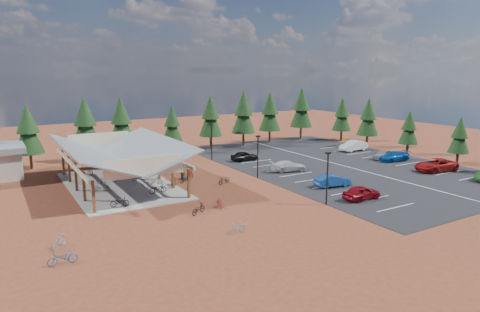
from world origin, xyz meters
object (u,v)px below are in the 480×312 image
at_px(lamp_post_2, 212,140).
at_px(car_4, 244,156).
at_px(bike_12, 198,209).
at_px(car_3, 289,166).
at_px(bike_7, 132,167).
at_px(car_0, 362,193).
at_px(bike_9, 60,241).
at_px(trash_bin_1, 183,176).
at_px(bike_11, 219,203).
at_px(bike_0, 120,202).
at_px(car_9, 354,146).
at_px(bike_pavilion, 118,152).
at_px(car_6, 436,165).
at_px(bike_10, 63,258).
at_px(lamp_post_1, 258,154).
at_px(bike_13, 237,228).
at_px(lamp_post_0, 327,175).
at_px(bike_14, 186,179).
at_px(bike_4, 158,188).
at_px(bike_3, 86,172).
at_px(bike_6, 139,177).
at_px(trash_bin_0, 174,182).
at_px(car_7, 394,156).
at_px(bike_16, 224,180).
at_px(car_1, 333,181).
at_px(bike_2, 109,179).
at_px(bike_1, 101,187).
at_px(car_8, 384,154).

relative_size(lamp_post_2, car_4, 1.31).
distance_m(bike_12, car_3, 19.10).
relative_size(bike_7, car_0, 0.45).
distance_m(bike_9, car_4, 33.22).
distance_m(trash_bin_1, bike_11, 11.68).
bearing_deg(bike_0, car_9, -66.98).
bearing_deg(bike_pavilion, car_6, -20.50).
bearing_deg(bike_pavilion, bike_10, -115.93).
relative_size(lamp_post_1, bike_13, 3.40).
distance_m(trash_bin_1, car_6, 31.84).
xyz_separation_m(bike_11, car_6, (30.59, -1.01, 0.38)).
distance_m(lamp_post_1, bike_13, 17.84).
distance_m(lamp_post_0, car_4, 21.73).
distance_m(bike_12, bike_14, 10.91).
relative_size(bike_pavilion, lamp_post_0, 3.77).
bearing_deg(bike_13, bike_4, -177.30).
bearing_deg(lamp_post_1, bike_3, 147.47).
height_order(lamp_post_1, bike_6, lamp_post_1).
xyz_separation_m(bike_0, car_9, (39.85, 9.71, 0.31)).
distance_m(lamp_post_2, trash_bin_0, 14.42).
xyz_separation_m(bike_pavilion, bike_9, (-8.41, -14.80, -3.31)).
xyz_separation_m(bike_10, car_3, (28.90, 13.71, 0.21)).
height_order(lamp_post_0, bike_13, lamp_post_0).
bearing_deg(car_6, bike_9, -80.27).
height_order(lamp_post_2, bike_10, lamp_post_2).
bearing_deg(bike_9, car_9, -120.18).
xyz_separation_m(car_3, car_4, (-1.44, 8.41, -0.00)).
relative_size(bike_13, car_4, 0.39).
bearing_deg(bike_10, bike_13, 84.72).
bearing_deg(bike_4, trash_bin_0, -54.12).
distance_m(lamp_post_0, bike_4, 17.31).
relative_size(bike_10, bike_11, 1.28).
bearing_deg(bike_6, lamp_post_0, -146.05).
xyz_separation_m(bike_9, bike_11, (14.22, 2.20, -0.07)).
bearing_deg(lamp_post_1, car_3, 9.39).
height_order(car_0, car_7, car_0).
bearing_deg(car_6, bike_16, -99.42).
height_order(bike_9, bike_12, bike_9).
distance_m(bike_11, car_9, 35.02).
bearing_deg(car_4, bike_7, 84.63).
relative_size(car_1, car_3, 0.90).
xyz_separation_m(bike_16, car_0, (8.84, -12.20, 0.23)).
xyz_separation_m(bike_13, car_0, (15.07, 1.35, 0.28)).
xyz_separation_m(lamp_post_1, car_3, (5.22, 0.86, -2.27)).
relative_size(bike_14, car_6, 0.33).
bearing_deg(bike_2, bike_13, -156.73).
relative_size(bike_10, bike_16, 0.99).
height_order(bike_0, bike_1, bike_1).
bearing_deg(bike_6, bike_3, 41.47).
distance_m(lamp_post_0, car_8, 24.89).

